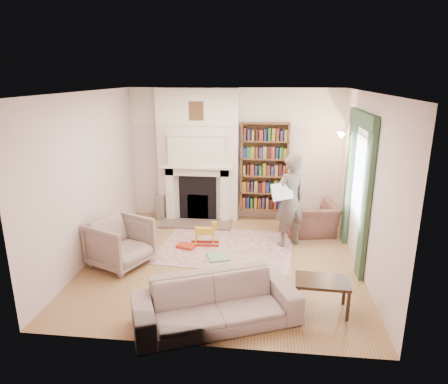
# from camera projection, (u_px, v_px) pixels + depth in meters

# --- Properties ---
(floor) EXTENTS (4.50, 4.50, 0.00)m
(floor) POSITION_uv_depth(u_px,v_px,m) (222.00, 260.00, 6.82)
(floor) COLOR brown
(floor) RESTS_ON ground
(ceiling) EXTENTS (4.50, 4.50, 0.00)m
(ceiling) POSITION_uv_depth(u_px,v_px,m) (222.00, 92.00, 6.03)
(ceiling) COLOR white
(ceiling) RESTS_ON wall_back
(wall_back) EXTENTS (4.50, 0.00, 4.50)m
(wall_back) POSITION_uv_depth(u_px,v_px,m) (234.00, 155.00, 8.57)
(wall_back) COLOR silver
(wall_back) RESTS_ON floor
(wall_front) EXTENTS (4.50, 0.00, 4.50)m
(wall_front) POSITION_uv_depth(u_px,v_px,m) (198.00, 235.00, 4.28)
(wall_front) COLOR silver
(wall_front) RESTS_ON floor
(wall_left) EXTENTS (0.00, 4.50, 4.50)m
(wall_left) POSITION_uv_depth(u_px,v_px,m) (89.00, 178.00, 6.67)
(wall_left) COLOR silver
(wall_left) RESTS_ON floor
(wall_right) EXTENTS (0.00, 4.50, 4.50)m
(wall_right) POSITION_uv_depth(u_px,v_px,m) (366.00, 186.00, 6.18)
(wall_right) COLOR silver
(wall_right) RESTS_ON floor
(fireplace) EXTENTS (1.70, 0.58, 2.80)m
(fireplace) POSITION_uv_depth(u_px,v_px,m) (198.00, 156.00, 8.46)
(fireplace) COLOR silver
(fireplace) RESTS_ON floor
(bookcase) EXTENTS (1.00, 0.24, 1.85)m
(bookcase) POSITION_uv_depth(u_px,v_px,m) (264.00, 167.00, 8.44)
(bookcase) COLOR brown
(bookcase) RESTS_ON floor
(window) EXTENTS (0.02, 0.90, 1.30)m
(window) POSITION_uv_depth(u_px,v_px,m) (360.00, 176.00, 6.55)
(window) COLOR silver
(window) RESTS_ON wall_right
(curtain_left) EXTENTS (0.07, 0.32, 2.40)m
(curtain_left) POSITION_uv_depth(u_px,v_px,m) (366.00, 204.00, 5.96)
(curtain_left) COLOR #2C4029
(curtain_left) RESTS_ON floor
(curtain_right) EXTENTS (0.07, 0.32, 2.40)m
(curtain_right) POSITION_uv_depth(u_px,v_px,m) (349.00, 180.00, 7.29)
(curtain_right) COLOR #2C4029
(curtain_right) RESTS_ON floor
(pelmet) EXTENTS (0.09, 1.70, 0.24)m
(pelmet) POSITION_uv_depth(u_px,v_px,m) (363.00, 119.00, 6.29)
(pelmet) COLOR #2C4029
(pelmet) RESTS_ON wall_right
(wall_sconce) EXTENTS (0.20, 0.24, 0.24)m
(wall_sconce) POSITION_uv_depth(u_px,v_px,m) (339.00, 139.00, 7.49)
(wall_sconce) COLOR gold
(wall_sconce) RESTS_ON wall_right
(rug) EXTENTS (2.51, 2.00, 0.01)m
(rug) POSITION_uv_depth(u_px,v_px,m) (226.00, 247.00, 7.33)
(rug) COLOR beige
(rug) RESTS_ON floor
(armchair_reading) EXTENTS (1.10, 1.00, 0.63)m
(armchair_reading) POSITION_uv_depth(u_px,v_px,m) (310.00, 219.00, 7.89)
(armchair_reading) COLOR #462725
(armchair_reading) RESTS_ON floor
(armchair_left) EXTENTS (1.14, 1.13, 0.79)m
(armchair_left) POSITION_uv_depth(u_px,v_px,m) (120.00, 243.00, 6.57)
(armchair_left) COLOR #B8A897
(armchair_left) RESTS_ON floor
(sofa) EXTENTS (2.22, 1.55, 0.60)m
(sofa) POSITION_uv_depth(u_px,v_px,m) (216.00, 302.00, 5.02)
(sofa) COLOR #AEA690
(sofa) RESTS_ON floor
(man_reading) EXTENTS (0.75, 0.70, 1.73)m
(man_reading) POSITION_uv_depth(u_px,v_px,m) (290.00, 201.00, 7.21)
(man_reading) COLOR #5D524A
(man_reading) RESTS_ON floor
(newspaper) EXTENTS (0.42, 0.35, 0.29)m
(newspaper) POSITION_uv_depth(u_px,v_px,m) (282.00, 191.00, 6.97)
(newspaper) COLOR white
(newspaper) RESTS_ON man_reading
(coffee_table) EXTENTS (0.72, 0.48, 0.45)m
(coffee_table) POSITION_uv_depth(u_px,v_px,m) (321.00, 295.00, 5.33)
(coffee_table) COLOR #341F12
(coffee_table) RESTS_ON floor
(paraffin_heater) EXTENTS (0.28, 0.28, 0.55)m
(paraffin_heater) POSITION_uv_depth(u_px,v_px,m) (161.00, 207.00, 8.72)
(paraffin_heater) COLOR #94969B
(paraffin_heater) RESTS_ON floor
(rocking_horse) EXTENTS (0.54, 0.25, 0.46)m
(rocking_horse) POSITION_uv_depth(u_px,v_px,m) (205.00, 234.00, 7.37)
(rocking_horse) COLOR gold
(rocking_horse) RESTS_ON rug
(board_game) EXTENTS (0.45, 0.45, 0.03)m
(board_game) POSITION_uv_depth(u_px,v_px,m) (218.00, 257.00, 6.89)
(board_game) COLOR #C5D049
(board_game) RESTS_ON rug
(game_box_lid) EXTENTS (0.37, 0.30, 0.05)m
(game_box_lid) POSITION_uv_depth(u_px,v_px,m) (186.00, 246.00, 7.30)
(game_box_lid) COLOR #B03114
(game_box_lid) RESTS_ON rug
(comic_annuals) EXTENTS (0.52, 0.29, 0.02)m
(comic_annuals) POSITION_uv_depth(u_px,v_px,m) (232.00, 274.00, 6.32)
(comic_annuals) COLOR red
(comic_annuals) RESTS_ON rug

